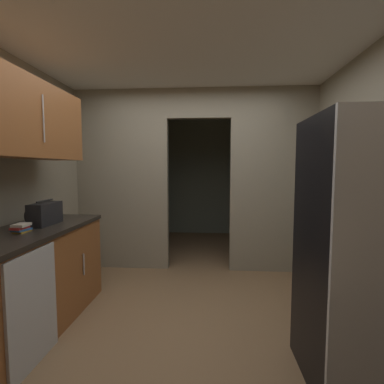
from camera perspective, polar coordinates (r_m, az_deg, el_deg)
The scene contains 10 objects.
ground at distance 2.86m, azimuth -2.02°, elevation -25.67°, with size 20.00×20.00×0.00m, color brown.
kitchen_overhead_slab at distance 3.15m, azimuth -1.15°, elevation 25.80°, with size 3.76×7.16×0.06m, color silver.
kitchen_partition at distance 4.05m, azimuth 0.04°, elevation 3.11°, with size 3.36×0.12×2.55m.
adjoining_room_shell at distance 5.70m, azimuth 1.45°, elevation 3.00°, with size 3.36×2.38×2.55m.
refrigerator at distance 2.22m, azimuth 31.33°, elevation -10.46°, with size 0.72×0.75×1.79m.
lower_cabinet_run at distance 3.03m, azimuth -29.56°, elevation -14.98°, with size 0.66×1.63×0.91m.
dishwasher at distance 2.52m, azimuth -29.20°, elevation -19.80°, with size 0.02×0.56×0.85m.
upper_cabinet_counterside at distance 2.90m, azimuth -30.73°, elevation 12.48°, with size 0.36×1.47×0.67m.
boombox at distance 3.06m, azimuth -27.37°, elevation -3.88°, with size 0.16×0.37×0.24m.
book_stack at distance 2.80m, azimuth -31.05°, elevation -6.18°, with size 0.13×0.15×0.07m.
Camera 1 is at (0.27, -2.46, 1.45)m, focal length 26.63 mm.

